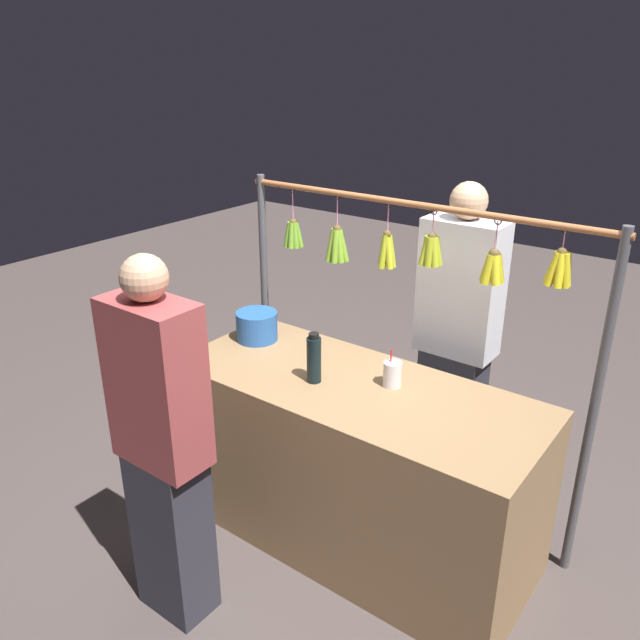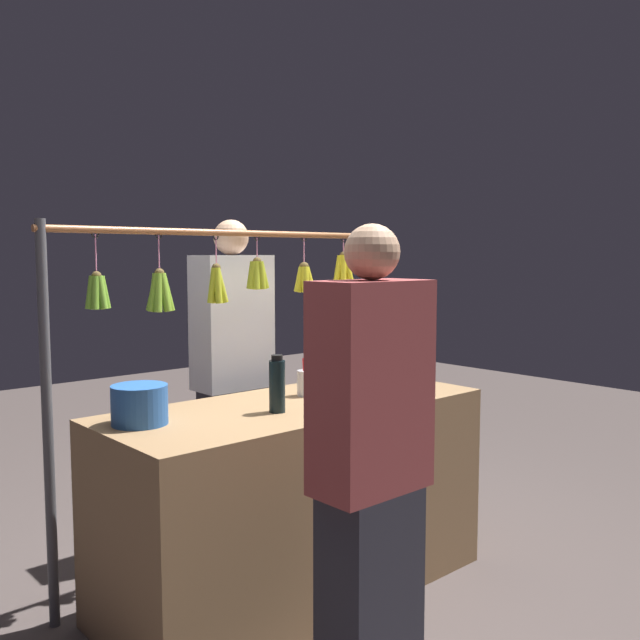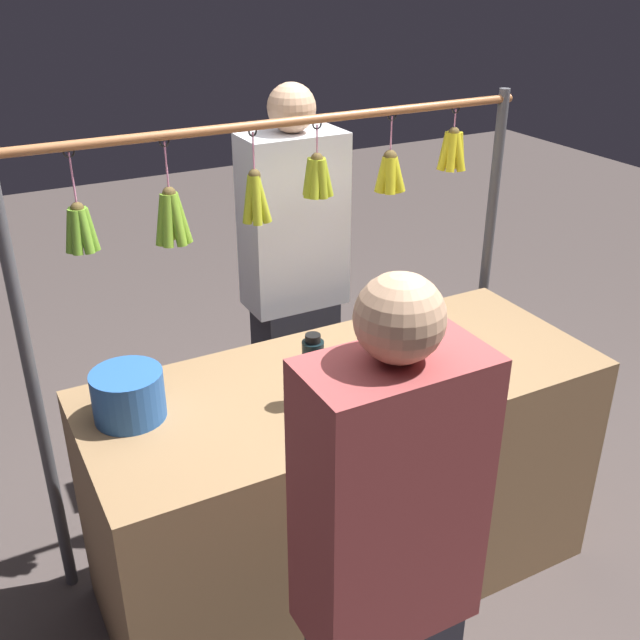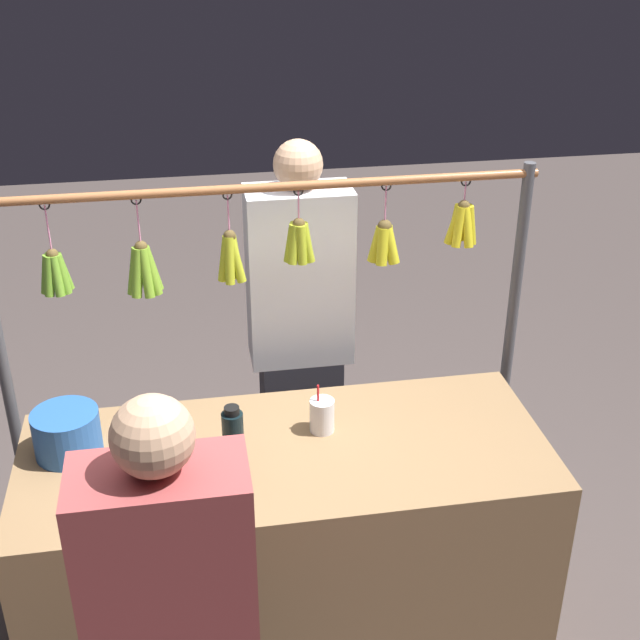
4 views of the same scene
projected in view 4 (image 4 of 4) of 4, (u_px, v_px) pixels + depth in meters
ground_plane at (290, 638)px, 3.32m from camera, size 12.00×12.00×0.00m
market_counter at (288, 550)px, 3.11m from camera, size 1.81×0.75×0.90m
display_rack at (267, 302)px, 3.14m from camera, size 2.00×0.13×1.73m
water_bottle at (233, 441)px, 2.74m from camera, size 0.07×0.07×0.25m
blue_bucket at (67, 433)px, 2.85m from camera, size 0.23×0.23×0.16m
drink_cup at (322, 415)px, 2.98m from camera, size 0.09×0.09×0.18m
vendor_person at (300, 348)px, 3.59m from camera, size 0.42×0.23×1.77m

